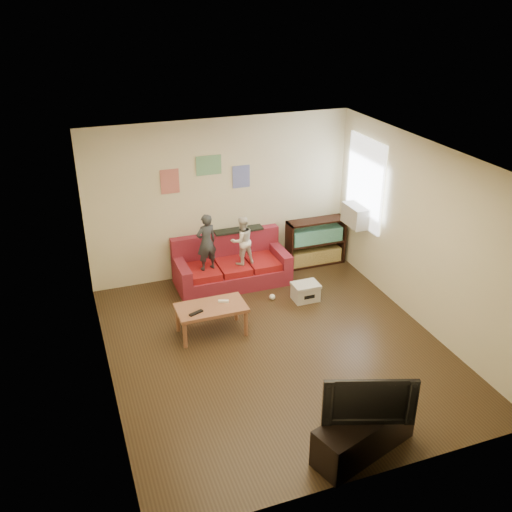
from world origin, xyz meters
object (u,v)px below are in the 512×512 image
object	(u,v)px
coffee_table	(211,310)
sofa	(231,267)
child_a	(206,242)
child_b	(242,241)
file_box	(306,292)
tv_stand	(364,434)
bookshelf	(315,244)
television	(368,396)

from	to	relation	value
coffee_table	sofa	bearing A→B (deg)	62.28
child_a	child_b	xyz separation A→B (m)	(0.60, 0.00, -0.06)
sofa	child_b	xyz separation A→B (m)	(0.15, -0.16, 0.53)
file_box	sofa	bearing A→B (deg)	132.76
child_b	file_box	bearing A→B (deg)	124.14
sofa	child_b	size ratio (longest dim) A/B	2.27
child_a	coffee_table	world-z (taller)	child_a
child_a	tv_stand	size ratio (longest dim) A/B	0.78
coffee_table	bookshelf	world-z (taller)	bookshelf
file_box	tv_stand	xyz separation A→B (m)	(-0.78, -3.21, 0.08)
child_b	file_box	distance (m)	1.33
bookshelf	file_box	xyz separation A→B (m)	(-0.71, -1.15, -0.23)
television	coffee_table	bearing A→B (deg)	127.08
sofa	child_a	bearing A→B (deg)	-160.01
file_box	tv_stand	world-z (taller)	tv_stand
coffee_table	tv_stand	bearing A→B (deg)	-72.06
bookshelf	tv_stand	distance (m)	4.61
sofa	coffee_table	distance (m)	1.61
sofa	file_box	world-z (taller)	sofa
tv_stand	child_b	bearing A→B (deg)	72.26
child_a	tv_stand	bearing A→B (deg)	85.34
sofa	child_b	distance (m)	0.58
sofa	child_a	size ratio (longest dim) A/B	1.98
coffee_table	bookshelf	bearing A→B (deg)	33.32
child_a	coffee_table	xyz separation A→B (m)	(-0.30, -1.26, -0.49)
child_a	television	xyz separation A→B (m)	(0.61, -4.05, -0.14)
bookshelf	tv_stand	xyz separation A→B (m)	(-1.48, -4.36, -0.15)
sofa	bookshelf	bearing A→B (deg)	5.08
coffee_table	tv_stand	distance (m)	2.94
child_b	tv_stand	distance (m)	4.09
coffee_table	tv_stand	xyz separation A→B (m)	(0.90, -2.79, -0.16)
child_a	file_box	size ratio (longest dim) A/B	2.27
coffee_table	bookshelf	distance (m)	2.86
child_b	bookshelf	xyz separation A→B (m)	(1.49, 0.31, -0.43)
sofa	child_a	distance (m)	0.76
tv_stand	television	world-z (taller)	television
child_a	coffee_table	size ratio (longest dim) A/B	0.96
child_a	bookshelf	xyz separation A→B (m)	(2.09, 0.31, -0.49)
bookshelf	coffee_table	bearing A→B (deg)	-146.68
child_b	coffee_table	distance (m)	1.60
child_a	television	world-z (taller)	child_a
tv_stand	sofa	bearing A→B (deg)	74.27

